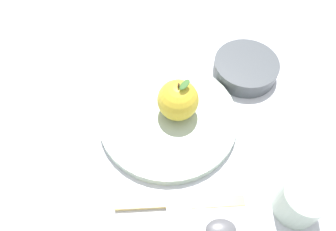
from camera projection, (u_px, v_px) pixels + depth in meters
ground_plane at (168, 132)px, 0.63m from camera, size 2.40×2.40×0.00m
dinner_plate at (168, 118)px, 0.64m from camera, size 0.26×0.26×0.02m
apple at (178, 100)px, 0.60m from camera, size 0.07×0.07×0.09m
side_bowl at (246, 67)px, 0.69m from camera, size 0.13×0.13×0.04m
cup at (301, 200)px, 0.52m from camera, size 0.07×0.07×0.07m
knife at (168, 204)px, 0.55m from camera, size 0.22×0.03×0.01m
spoon at (209, 230)px, 0.53m from camera, size 0.17×0.04×0.01m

